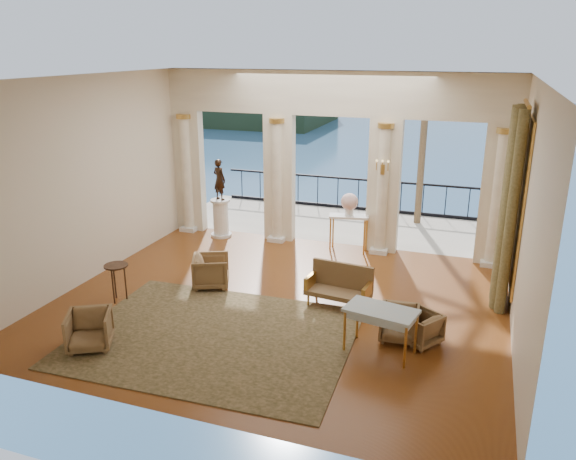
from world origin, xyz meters
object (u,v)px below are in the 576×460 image
at_px(game_table, 381,314).
at_px(pedestal, 221,219).
at_px(armchair_b, 399,322).
at_px(statue, 219,180).
at_px(side_table, 116,270).
at_px(armchair_a, 89,328).
at_px(armchair_c, 420,327).
at_px(console_table, 349,221).
at_px(armchair_d, 211,270).
at_px(settee, 340,286).

bearing_deg(game_table, pedestal, 149.24).
bearing_deg(armchair_b, statue, 138.60).
bearing_deg(side_table, pedestal, 87.69).
relative_size(armchair_a, armchair_b, 1.08).
distance_m(armchair_b, side_table, 5.78).
xyz_separation_m(armchair_c, console_table, (-2.34, 4.26, 0.47)).
xyz_separation_m(armchair_d, console_table, (2.30, 3.25, 0.40)).
xyz_separation_m(armchair_a, side_table, (-0.69, 1.80, 0.31)).
relative_size(settee, game_table, 1.05).
bearing_deg(game_table, armchair_b, 77.61).
distance_m(game_table, pedestal, 7.16).
xyz_separation_m(armchair_a, armchair_b, (5.07, 2.10, -0.03)).
bearing_deg(console_table, pedestal, 169.76).
bearing_deg(armchair_c, armchair_b, -57.98).
bearing_deg(side_table, armchair_d, 41.22).
bearing_deg(console_table, armchair_d, -136.40).
distance_m(statue, side_table, 4.60).
distance_m(armchair_c, console_table, 4.88).
bearing_deg(side_table, armchair_c, 2.69).
height_order(armchair_d, console_table, console_table).
bearing_deg(settee, game_table, -48.45).
relative_size(armchair_a, armchair_c, 1.16).
distance_m(settee, console_table, 3.30).
height_order(armchair_d, statue, statue).
distance_m(settee, pedestal, 5.28).
relative_size(armchair_a, pedestal, 0.71).
height_order(settee, side_table, settee).
bearing_deg(side_table, armchair_b, 2.95).
height_order(game_table, console_table, console_table).
bearing_deg(console_table, statue, 169.76).
relative_size(armchair_b, pedestal, 0.65).
relative_size(statue, console_table, 1.06).
xyz_separation_m(pedestal, side_table, (-0.18, -4.50, 0.17)).
bearing_deg(armchair_d, armchair_b, -126.99).
distance_m(armchair_b, armchair_c, 0.37).
height_order(armchair_c, armchair_d, armchair_d).
relative_size(pedestal, side_table, 1.33).
bearing_deg(settee, statue, 149.42).
bearing_deg(settee, armchair_c, -24.32).
height_order(game_table, statue, statue).
xyz_separation_m(armchair_b, console_table, (-1.97, 4.25, 0.44)).
bearing_deg(armchair_a, pedestal, 66.24).
bearing_deg(armchair_d, side_table, 107.51).
bearing_deg(pedestal, armchair_d, -67.73).
bearing_deg(armchair_b, armchair_d, 162.31).
height_order(armchair_c, settee, settee).
bearing_deg(console_table, armchair_c, -72.30).
bearing_deg(armchair_d, settee, -113.38).
relative_size(settee, side_table, 1.71).
distance_m(settee, statue, 5.41).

